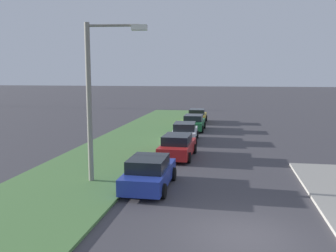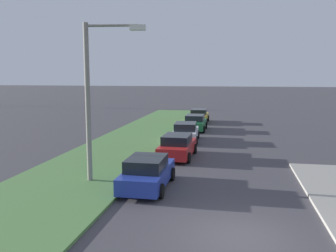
{
  "view_description": "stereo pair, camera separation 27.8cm",
  "coord_description": "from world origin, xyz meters",
  "px_view_note": "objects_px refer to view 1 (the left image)",
  "views": [
    {
      "loc": [
        -11.28,
        0.53,
        5.16
      ],
      "look_at": [
        11.2,
        4.37,
        1.94
      ],
      "focal_mm": 39.08,
      "sensor_mm": 36.0,
      "label": 1
    },
    {
      "loc": [
        -11.24,
        0.25,
        5.16
      ],
      "look_at": [
        11.2,
        4.37,
        1.94
      ],
      "focal_mm": 39.08,
      "sensor_mm": 36.0,
      "label": 2
    }
  ],
  "objects_px": {
    "parked_car_blue": "(149,173)",
    "parked_car_yellow": "(197,116)",
    "parked_car_white": "(185,132)",
    "parked_car_red": "(177,146)",
    "streetlight": "(96,91)",
    "parked_car_green": "(194,123)"
  },
  "relations": [
    {
      "from": "parked_car_green",
      "to": "streetlight",
      "type": "xyz_separation_m",
      "value": [
        -17.34,
        2.84,
        3.67
      ]
    },
    {
      "from": "parked_car_blue",
      "to": "parked_car_yellow",
      "type": "relative_size",
      "value": 1.0
    },
    {
      "from": "parked_car_blue",
      "to": "parked_car_yellow",
      "type": "xyz_separation_m",
      "value": [
        23.41,
        -0.07,
        0.0
      ]
    },
    {
      "from": "parked_car_red",
      "to": "parked_car_white",
      "type": "relative_size",
      "value": 0.99
    },
    {
      "from": "parked_car_white",
      "to": "streetlight",
      "type": "distance_m",
      "value": 12.54
    },
    {
      "from": "parked_car_green",
      "to": "parked_car_yellow",
      "type": "relative_size",
      "value": 0.99
    },
    {
      "from": "streetlight",
      "to": "parked_car_green",
      "type": "bearing_deg",
      "value": -9.29
    },
    {
      "from": "parked_car_red",
      "to": "parked_car_green",
      "type": "height_order",
      "value": "same"
    },
    {
      "from": "parked_car_red",
      "to": "parked_car_yellow",
      "type": "bearing_deg",
      "value": 2.67
    },
    {
      "from": "parked_car_red",
      "to": "streetlight",
      "type": "relative_size",
      "value": 0.58
    },
    {
      "from": "parked_car_white",
      "to": "parked_car_blue",
      "type": "bearing_deg",
      "value": 176.34
    },
    {
      "from": "parked_car_yellow",
      "to": "streetlight",
      "type": "relative_size",
      "value": 0.58
    },
    {
      "from": "parked_car_blue",
      "to": "parked_car_red",
      "type": "distance_m",
      "value": 6.37
    },
    {
      "from": "parked_car_white",
      "to": "parked_car_red",
      "type": "bearing_deg",
      "value": 179.5
    },
    {
      "from": "parked_car_red",
      "to": "parked_car_blue",
      "type": "bearing_deg",
      "value": 178.11
    },
    {
      "from": "parked_car_green",
      "to": "parked_car_blue",
      "type": "bearing_deg",
      "value": 179.08
    },
    {
      "from": "parked_car_green",
      "to": "streetlight",
      "type": "height_order",
      "value": "streetlight"
    },
    {
      "from": "parked_car_white",
      "to": "parked_car_green",
      "type": "xyz_separation_m",
      "value": [
        5.66,
        -0.13,
        0.0
      ]
    },
    {
      "from": "parked_car_blue",
      "to": "parked_car_red",
      "type": "relative_size",
      "value": 0.99
    },
    {
      "from": "parked_car_green",
      "to": "parked_car_red",
      "type": "bearing_deg",
      "value": -179.45
    },
    {
      "from": "parked_car_white",
      "to": "streetlight",
      "type": "xyz_separation_m",
      "value": [
        -11.69,
        2.71,
        3.67
      ]
    },
    {
      "from": "parked_car_blue",
      "to": "parked_car_green",
      "type": "bearing_deg",
      "value": -0.6
    }
  ]
}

